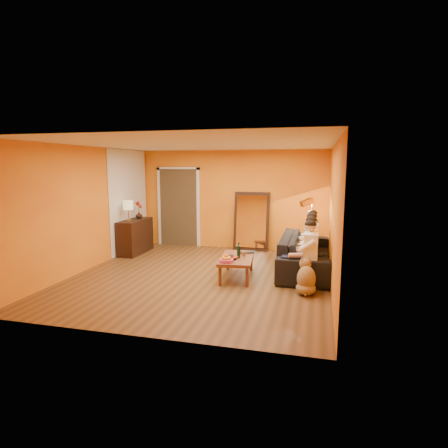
% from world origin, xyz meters
% --- Properties ---
extents(room_shell, '(5.00, 5.50, 2.60)m').
position_xyz_m(room_shell, '(0.00, 0.37, 1.30)').
color(room_shell, brown).
rests_on(room_shell, ground).
extents(white_accent, '(0.02, 1.90, 2.58)m').
position_xyz_m(white_accent, '(-2.48, 1.75, 1.30)').
color(white_accent, white).
rests_on(white_accent, wall_left).
extents(doorway_recess, '(1.06, 0.30, 2.10)m').
position_xyz_m(doorway_recess, '(-1.50, 2.83, 1.05)').
color(doorway_recess, '#3F2D19').
rests_on(doorway_recess, floor).
extents(door_jamb_left, '(0.08, 0.06, 2.20)m').
position_xyz_m(door_jamb_left, '(-2.07, 2.71, 1.05)').
color(door_jamb_left, white).
rests_on(door_jamb_left, wall_back).
extents(door_jamb_right, '(0.08, 0.06, 2.20)m').
position_xyz_m(door_jamb_right, '(-0.93, 2.71, 1.05)').
color(door_jamb_right, white).
rests_on(door_jamb_right, wall_back).
extents(door_header, '(1.22, 0.06, 0.08)m').
position_xyz_m(door_header, '(-1.50, 2.71, 2.12)').
color(door_header, white).
rests_on(door_header, wall_back).
extents(mirror_frame, '(0.92, 0.27, 1.51)m').
position_xyz_m(mirror_frame, '(0.55, 2.63, 0.76)').
color(mirror_frame, black).
rests_on(mirror_frame, floor).
extents(mirror_glass, '(0.78, 0.21, 1.35)m').
position_xyz_m(mirror_glass, '(0.55, 2.59, 0.76)').
color(mirror_glass, white).
rests_on(mirror_glass, mirror_frame).
extents(sideboard, '(0.44, 1.18, 0.85)m').
position_xyz_m(sideboard, '(-2.24, 1.55, 0.42)').
color(sideboard, black).
rests_on(sideboard, floor).
extents(table_lamp, '(0.24, 0.24, 0.51)m').
position_xyz_m(table_lamp, '(-2.24, 1.25, 1.10)').
color(table_lamp, beige).
rests_on(table_lamp, sideboard).
extents(sofa, '(2.55, 1.00, 0.74)m').
position_xyz_m(sofa, '(2.00, 0.94, 0.37)').
color(sofa, black).
rests_on(sofa, floor).
extents(coffee_table, '(0.75, 1.28, 0.42)m').
position_xyz_m(coffee_table, '(0.71, 0.09, 0.21)').
color(coffee_table, brown).
rests_on(coffee_table, floor).
extents(floor_lamp, '(0.37, 0.34, 1.44)m').
position_xyz_m(floor_lamp, '(2.10, 1.68, 0.72)').
color(floor_lamp, '#A97831').
rests_on(floor_lamp, floor).
extents(dog, '(0.49, 0.61, 0.63)m').
position_xyz_m(dog, '(2.08, -0.53, 0.31)').
color(dog, '#9B7B46').
rests_on(dog, floor).
extents(person_far_left, '(0.70, 0.44, 1.22)m').
position_xyz_m(person_far_left, '(2.13, -0.06, 0.61)').
color(person_far_left, white).
rests_on(person_far_left, sofa).
extents(person_mid_left, '(0.70, 0.44, 1.22)m').
position_xyz_m(person_mid_left, '(2.13, 0.49, 0.61)').
color(person_mid_left, '#EBB74E').
rests_on(person_mid_left, sofa).
extents(person_mid_right, '(0.70, 0.44, 1.22)m').
position_xyz_m(person_mid_right, '(2.13, 1.04, 0.61)').
color(person_mid_right, '#9BB7F0').
rests_on(person_mid_right, sofa).
extents(person_far_right, '(0.70, 0.44, 1.22)m').
position_xyz_m(person_far_right, '(2.13, 1.59, 0.61)').
color(person_far_right, '#35363B').
rests_on(person_far_right, sofa).
extents(fruit_bowl, '(0.26, 0.26, 0.16)m').
position_xyz_m(fruit_bowl, '(0.61, -0.36, 0.50)').
color(fruit_bowl, '#C9468F').
rests_on(fruit_bowl, coffee_table).
extents(wine_bottle, '(0.07, 0.07, 0.31)m').
position_xyz_m(wine_bottle, '(0.76, 0.04, 0.58)').
color(wine_bottle, black).
rests_on(wine_bottle, coffee_table).
extents(tumbler, '(0.10, 0.10, 0.09)m').
position_xyz_m(tumbler, '(0.83, 0.21, 0.46)').
color(tumbler, '#B27F3F').
rests_on(tumbler, coffee_table).
extents(laptop, '(0.42, 0.39, 0.03)m').
position_xyz_m(laptop, '(0.89, 0.44, 0.43)').
color(laptop, black).
rests_on(laptop, coffee_table).
extents(book_lower, '(0.29, 0.32, 0.02)m').
position_xyz_m(book_lower, '(0.53, -0.11, 0.43)').
color(book_lower, black).
rests_on(book_lower, coffee_table).
extents(book_mid, '(0.28, 0.33, 0.02)m').
position_xyz_m(book_mid, '(0.54, -0.10, 0.46)').
color(book_mid, '#B12614').
rests_on(book_mid, book_lower).
extents(book_upper, '(0.17, 0.22, 0.02)m').
position_xyz_m(book_upper, '(0.53, -0.12, 0.48)').
color(book_upper, black).
rests_on(book_upper, book_mid).
extents(vase, '(0.17, 0.17, 0.18)m').
position_xyz_m(vase, '(-2.24, 1.80, 0.94)').
color(vase, black).
rests_on(vase, sideboard).
extents(flowers, '(0.17, 0.17, 0.45)m').
position_xyz_m(flowers, '(-2.24, 1.80, 1.19)').
color(flowers, '#B12614').
rests_on(flowers, vase).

